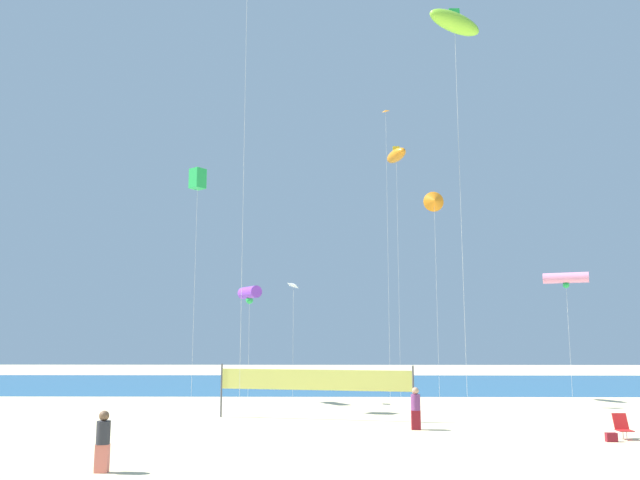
{
  "coord_description": "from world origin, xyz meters",
  "views": [
    {
      "loc": [
        -1.02,
        -18.28,
        3.77
      ],
      "look_at": [
        -1.35,
        7.78,
        7.69
      ],
      "focal_mm": 35.11,
      "sensor_mm": 36.0,
      "label": 1
    }
  ],
  "objects_px": {
    "kite_green_box": "(198,179)",
    "kite_orange_inflatable": "(396,156)",
    "volleyball_net": "(314,382)",
    "kite_orange_delta": "(434,201)",
    "kite_violet_tube": "(250,293)",
    "kite_pink_tube": "(566,278)",
    "folding_beach_chair": "(622,426)",
    "beach_handbag": "(611,437)",
    "kite_lime_inflatable": "(454,23)",
    "kite_orange_diamond": "(386,133)",
    "kite_white_diamond": "(294,286)",
    "beachgoer_charcoal_shirt": "(103,439)",
    "beachgoer_plum_shirt": "(416,407)"
  },
  "relations": [
    {
      "from": "kite_orange_inflatable",
      "to": "kite_violet_tube",
      "type": "xyz_separation_m",
      "value": [
        -8.72,
        -2.2,
        -8.68
      ]
    },
    {
      "from": "beachgoer_charcoal_shirt",
      "to": "kite_orange_diamond",
      "type": "height_order",
      "value": "kite_orange_diamond"
    },
    {
      "from": "beachgoer_charcoal_shirt",
      "to": "kite_green_box",
      "type": "distance_m",
      "value": 17.64
    },
    {
      "from": "kite_green_box",
      "to": "beachgoer_plum_shirt",
      "type": "bearing_deg",
      "value": -30.22
    },
    {
      "from": "kite_orange_inflatable",
      "to": "kite_lime_inflatable",
      "type": "relative_size",
      "value": 0.91
    },
    {
      "from": "kite_orange_inflatable",
      "to": "kite_violet_tube",
      "type": "height_order",
      "value": "kite_orange_inflatable"
    },
    {
      "from": "beachgoer_plum_shirt",
      "to": "kite_white_diamond",
      "type": "height_order",
      "value": "kite_white_diamond"
    },
    {
      "from": "beachgoer_plum_shirt",
      "to": "beach_handbag",
      "type": "bearing_deg",
      "value": -9.87
    },
    {
      "from": "kite_lime_inflatable",
      "to": "kite_orange_diamond",
      "type": "relative_size",
      "value": 1.0
    },
    {
      "from": "beachgoer_charcoal_shirt",
      "to": "beach_handbag",
      "type": "relative_size",
      "value": 4.28
    },
    {
      "from": "kite_orange_inflatable",
      "to": "kite_orange_delta",
      "type": "distance_m",
      "value": 5.6
    },
    {
      "from": "beachgoer_plum_shirt",
      "to": "kite_orange_inflatable",
      "type": "height_order",
      "value": "kite_orange_inflatable"
    },
    {
      "from": "kite_white_diamond",
      "to": "volleyball_net",
      "type": "bearing_deg",
      "value": -78.83
    },
    {
      "from": "beach_handbag",
      "to": "kite_violet_tube",
      "type": "height_order",
      "value": "kite_violet_tube"
    },
    {
      "from": "volleyball_net",
      "to": "kite_orange_delta",
      "type": "height_order",
      "value": "kite_orange_delta"
    },
    {
      "from": "kite_orange_diamond",
      "to": "kite_violet_tube",
      "type": "height_order",
      "value": "kite_orange_diamond"
    },
    {
      "from": "kite_green_box",
      "to": "kite_orange_diamond",
      "type": "bearing_deg",
      "value": 17.57
    },
    {
      "from": "kite_orange_inflatable",
      "to": "kite_orange_diamond",
      "type": "distance_m",
      "value": 2.98
    },
    {
      "from": "kite_orange_delta",
      "to": "kite_green_box",
      "type": "height_order",
      "value": "kite_green_box"
    },
    {
      "from": "beachgoer_plum_shirt",
      "to": "kite_orange_diamond",
      "type": "xyz_separation_m",
      "value": [
        -0.12,
        9.22,
        14.43
      ]
    },
    {
      "from": "beachgoer_charcoal_shirt",
      "to": "kite_white_diamond",
      "type": "distance_m",
      "value": 18.88
    },
    {
      "from": "volleyball_net",
      "to": "kite_green_box",
      "type": "bearing_deg",
      "value": 153.67
    },
    {
      "from": "kite_violet_tube",
      "to": "kite_green_box",
      "type": "height_order",
      "value": "kite_green_box"
    },
    {
      "from": "volleyball_net",
      "to": "kite_orange_delta",
      "type": "bearing_deg",
      "value": 38.81
    },
    {
      "from": "kite_orange_delta",
      "to": "beach_handbag",
      "type": "bearing_deg",
      "value": -69.18
    },
    {
      "from": "kite_pink_tube",
      "to": "kite_orange_delta",
      "type": "height_order",
      "value": "kite_orange_delta"
    },
    {
      "from": "beach_handbag",
      "to": "kite_lime_inflatable",
      "type": "xyz_separation_m",
      "value": [
        -4.93,
        0.48,
        15.92
      ]
    },
    {
      "from": "beach_handbag",
      "to": "kite_green_box",
      "type": "bearing_deg",
      "value": 152.6
    },
    {
      "from": "kite_orange_inflatable",
      "to": "kite_orange_delta",
      "type": "relative_size",
      "value": 1.32
    },
    {
      "from": "folding_beach_chair",
      "to": "kite_white_diamond",
      "type": "height_order",
      "value": "kite_white_diamond"
    },
    {
      "from": "kite_orange_inflatable",
      "to": "kite_orange_delta",
      "type": "bearing_deg",
      "value": -67.37
    },
    {
      "from": "beachgoer_plum_shirt",
      "to": "kite_white_diamond",
      "type": "xyz_separation_m",
      "value": [
        -5.43,
        9.64,
        5.58
      ]
    },
    {
      "from": "kite_green_box",
      "to": "kite_lime_inflatable",
      "type": "bearing_deg",
      "value": -34.7
    },
    {
      "from": "kite_white_diamond",
      "to": "kite_green_box",
      "type": "bearing_deg",
      "value": -143.14
    },
    {
      "from": "kite_orange_diamond",
      "to": "kite_violet_tube",
      "type": "distance_m",
      "value": 12.13
    },
    {
      "from": "beach_handbag",
      "to": "kite_green_box",
      "type": "distance_m",
      "value": 22.21
    },
    {
      "from": "kite_orange_delta",
      "to": "kite_pink_tube",
      "type": "bearing_deg",
      "value": 7.37
    },
    {
      "from": "kite_pink_tube",
      "to": "kite_green_box",
      "type": "relative_size",
      "value": 0.58
    },
    {
      "from": "kite_green_box",
      "to": "kite_orange_inflatable",
      "type": "bearing_deg",
      "value": 28.5
    },
    {
      "from": "kite_white_diamond",
      "to": "kite_violet_tube",
      "type": "bearing_deg",
      "value": 176.18
    },
    {
      "from": "kite_orange_inflatable",
      "to": "folding_beach_chair",
      "type": "bearing_deg",
      "value": -65.51
    },
    {
      "from": "folding_beach_chair",
      "to": "volleyball_net",
      "type": "xyz_separation_m",
      "value": [
        -11.31,
        5.04,
        1.18
      ]
    },
    {
      "from": "beachgoer_charcoal_shirt",
      "to": "kite_pink_tube",
      "type": "xyz_separation_m",
      "value": [
        19.45,
        16.98,
        5.94
      ]
    },
    {
      "from": "volleyball_net",
      "to": "kite_orange_delta",
      "type": "relative_size",
      "value": 0.75
    },
    {
      "from": "volleyball_net",
      "to": "kite_orange_inflatable",
      "type": "distance_m",
      "value": 16.67
    },
    {
      "from": "volleyball_net",
      "to": "kite_lime_inflatable",
      "type": "distance_m",
      "value": 16.36
    },
    {
      "from": "folding_beach_chair",
      "to": "beach_handbag",
      "type": "distance_m",
      "value": 0.97
    },
    {
      "from": "beach_handbag",
      "to": "kite_green_box",
      "type": "relative_size",
      "value": 0.03
    },
    {
      "from": "beachgoer_charcoal_shirt",
      "to": "kite_green_box",
      "type": "height_order",
      "value": "kite_green_box"
    },
    {
      "from": "folding_beach_chair",
      "to": "beach_handbag",
      "type": "relative_size",
      "value": 2.29
    }
  ]
}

